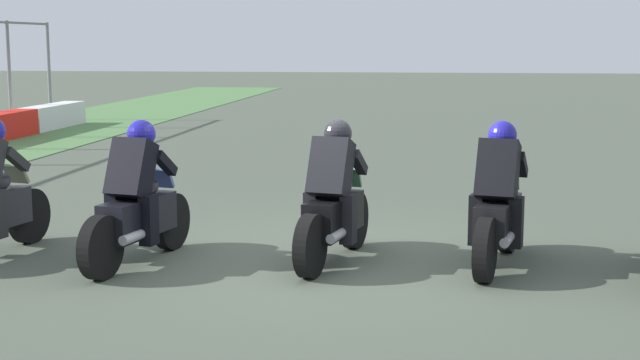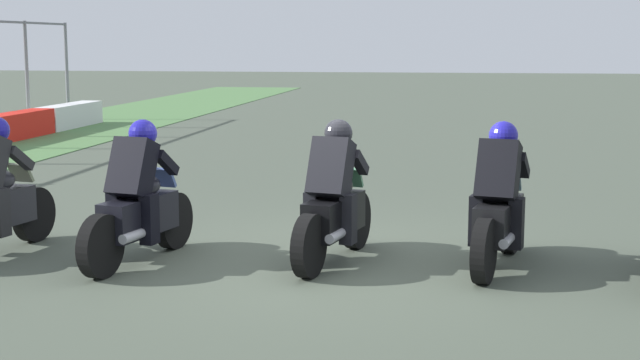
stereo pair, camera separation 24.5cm
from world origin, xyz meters
TOP-DOWN VIEW (x-y plane):
  - ground_plane at (0.00, 0.00)m, footprint 120.00×120.00m
  - rider_lane_b at (0.05, -1.81)m, footprint 2.02×0.64m
  - rider_lane_c at (0.01, -0.10)m, footprint 2.02×0.64m
  - rider_lane_d at (-0.33, 1.93)m, footprint 2.02×0.63m

SIDE VIEW (x-z plane):
  - ground_plane at x=0.00m, z-range 0.00..0.00m
  - rider_lane_b at x=0.05m, z-range -0.13..1.38m
  - rider_lane_c at x=0.01m, z-range -0.13..1.38m
  - rider_lane_d at x=-0.33m, z-range -0.13..1.38m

